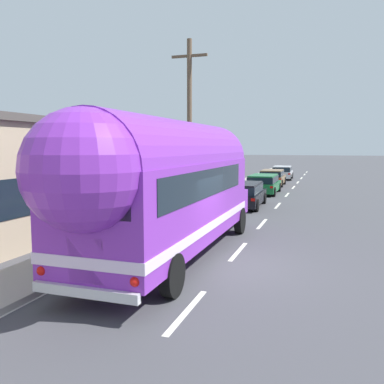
# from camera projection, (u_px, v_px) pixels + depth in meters

# --- Properties ---
(ground_plane) EXTENTS (300.00, 300.00, 0.00)m
(ground_plane) POSITION_uv_depth(u_px,v_px,m) (226.00, 265.00, 11.56)
(ground_plane) COLOR #424247
(lane_markings) EXTENTS (3.55, 80.00, 0.01)m
(lane_markings) POSITION_uv_depth(u_px,v_px,m) (238.00, 202.00, 24.51)
(lane_markings) COLOR silver
(lane_markings) RESTS_ON ground
(sidewalk_slab) EXTENTS (1.96, 90.00, 0.15)m
(sidewalk_slab) POSITION_uv_depth(u_px,v_px,m) (191.00, 207.00, 22.36)
(sidewalk_slab) COLOR gray
(sidewalk_slab) RESTS_ON ground
(utility_pole) EXTENTS (1.80, 0.24, 8.50)m
(utility_pole) POSITION_uv_depth(u_px,v_px,m) (189.00, 124.00, 20.11)
(utility_pole) COLOR brown
(utility_pole) RESTS_ON ground
(painted_bus) EXTENTS (2.66, 11.64, 4.12)m
(painted_bus) POSITION_uv_depth(u_px,v_px,m) (167.00, 183.00, 11.70)
(painted_bus) COLOR purple
(painted_bus) RESTS_ON ground
(car_lead) EXTENTS (2.09, 4.61, 1.37)m
(car_lead) POSITION_uv_depth(u_px,v_px,m) (244.00, 193.00, 22.53)
(car_lead) COLOR black
(car_lead) RESTS_ON ground
(car_second) EXTENTS (2.01, 4.70, 1.37)m
(car_second) POSITION_uv_depth(u_px,v_px,m) (264.00, 183.00, 28.88)
(car_second) COLOR #196633
(car_second) RESTS_ON ground
(car_third) EXTENTS (2.03, 4.29, 1.37)m
(car_third) POSITION_uv_depth(u_px,v_px,m) (272.00, 176.00, 34.90)
(car_third) COLOR olive
(car_third) RESTS_ON ground
(car_fourth) EXTENTS (2.05, 4.28, 1.37)m
(car_fourth) POSITION_uv_depth(u_px,v_px,m) (282.00, 172.00, 41.45)
(car_fourth) COLOR silver
(car_fourth) RESTS_ON ground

